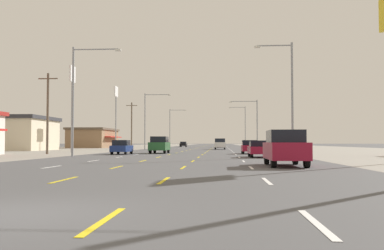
% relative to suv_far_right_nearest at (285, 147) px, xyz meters
% --- Properties ---
extents(ground_plane, '(572.00, 572.00, 0.00)m').
position_rel_suv_far_right_nearest_xyz_m(ground_plane, '(-7.25, 49.62, -1.03)').
color(ground_plane, '#4C4C4F').
extents(lot_apron_left, '(28.00, 440.00, 0.01)m').
position_rel_suv_far_right_nearest_xyz_m(lot_apron_left, '(-32.00, 49.62, -1.02)').
color(lot_apron_left, gray).
rests_on(lot_apron_left, ground).
extents(lot_apron_right, '(28.00, 440.00, 0.01)m').
position_rel_suv_far_right_nearest_xyz_m(lot_apron_right, '(17.50, 49.62, -1.02)').
color(lot_apron_right, gray).
rests_on(lot_apron_right, ground).
extents(lane_markings, '(10.64, 227.60, 0.01)m').
position_rel_suv_far_right_nearest_xyz_m(lane_markings, '(-7.25, 88.12, -1.02)').
color(lane_markings, white).
rests_on(lane_markings, ground).
extents(signal_span_wire, '(27.31, 0.53, 9.69)m').
position_rel_suv_far_right_nearest_xyz_m(signal_span_wire, '(-7.08, -6.49, 4.70)').
color(signal_span_wire, brown).
rests_on(signal_span_wire, ground).
extents(suv_far_right_nearest, '(1.98, 4.90, 1.98)m').
position_rel_suv_far_right_nearest_xyz_m(suv_far_right_nearest, '(0.00, 0.00, 0.00)').
color(suv_far_right_nearest, maroon).
rests_on(suv_far_right_nearest, ground).
extents(sedan_far_right_near, '(1.80, 4.50, 1.46)m').
position_rel_suv_far_right_nearest_xyz_m(sedan_far_right_near, '(-0.21, 13.75, -0.27)').
color(sedan_far_right_near, maroon).
rests_on(sedan_far_right_near, ground).
extents(hatchback_far_left_mid, '(1.72, 3.90, 1.54)m').
position_rel_suv_far_right_nearest_xyz_m(hatchback_far_left_mid, '(-14.29, 21.70, -0.24)').
color(hatchback_far_left_mid, navy).
rests_on(hatchback_far_left_mid, ground).
extents(hatchback_far_right_midfar, '(1.72, 3.90, 1.54)m').
position_rel_suv_far_right_nearest_xyz_m(hatchback_far_right_midfar, '(-0.34, 24.89, -0.24)').
color(hatchback_far_right_midfar, maroon).
rests_on(hatchback_far_right_midfar, ground).
extents(suv_inner_left_far, '(1.98, 4.90, 1.98)m').
position_rel_suv_far_right_nearest_xyz_m(suv_inner_left_far, '(-10.81, 26.23, 0.00)').
color(suv_inner_left_far, '#235B2D').
rests_on(suv_inner_left_far, ground).
extents(suv_inner_right_farther, '(1.98, 4.90, 1.98)m').
position_rel_suv_far_right_nearest_xyz_m(suv_inner_right_farther, '(-3.75, 54.50, 0.00)').
color(suv_inner_right_farther, white).
rests_on(suv_inner_right_farther, ground).
extents(suv_inner_right_farthest, '(1.98, 4.90, 1.98)m').
position_rel_suv_far_right_nearest_xyz_m(suv_inner_right_farthest, '(-3.52, 78.85, 0.00)').
color(suv_inner_right_farthest, maroon).
rests_on(suv_inner_right_farthest, ground).
extents(sedan_far_left_distant_a, '(1.80, 4.50, 1.46)m').
position_rel_suv_far_right_nearest_xyz_m(sedan_far_left_distant_a, '(-14.07, 95.19, -0.27)').
color(sedan_far_left_distant_a, black).
rests_on(sedan_far_left_distant_a, ground).
extents(storefront_left_row_1, '(14.50, 11.75, 5.45)m').
position_rel_suv_far_right_nearest_xyz_m(storefront_left_row_1, '(-38.48, 42.89, 1.73)').
color(storefront_left_row_1, beige).
rests_on(storefront_left_row_1, ground).
extents(storefront_left_row_2, '(9.95, 15.63, 4.56)m').
position_rel_suv_far_right_nearest_xyz_m(storefront_left_row_2, '(-33.75, 75.50, 1.28)').
color(storefront_left_row_2, '#8C6B4C').
rests_on(storefront_left_row_2, ground).
extents(pole_sign_left_row_1, '(0.24, 1.79, 11.32)m').
position_rel_suv_far_right_nearest_xyz_m(pole_sign_left_row_1, '(-22.99, 30.52, 7.38)').
color(pole_sign_left_row_1, gray).
rests_on(pole_sign_left_row_1, ground).
extents(pole_sign_left_row_2, '(0.24, 2.05, 11.23)m').
position_rel_suv_far_right_nearest_xyz_m(pole_sign_left_row_2, '(-22.16, 50.50, 7.40)').
color(pole_sign_left_row_2, gray).
rests_on(pole_sign_left_row_2, ground).
extents(streetlight_left_row_0, '(4.64, 0.26, 10.28)m').
position_rel_suv_far_right_nearest_xyz_m(streetlight_left_row_0, '(-16.92, 15.06, 4.95)').
color(streetlight_left_row_0, gray).
rests_on(streetlight_left_row_0, ground).
extents(streetlight_right_row_0, '(3.49, 0.26, 10.38)m').
position_rel_suv_far_right_nearest_xyz_m(streetlight_right_row_0, '(2.60, 15.06, 4.86)').
color(streetlight_right_row_0, gray).
rests_on(streetlight_right_row_0, ground).
extents(streetlight_left_row_1, '(4.84, 0.26, 10.22)m').
position_rel_suv_far_right_nearest_xyz_m(streetlight_left_row_1, '(-16.89, 52.98, 4.95)').
color(streetlight_left_row_1, gray).
rests_on(streetlight_left_row_1, ground).
extents(streetlight_right_row_1, '(5.06, 0.26, 8.89)m').
position_rel_suv_far_right_nearest_xyz_m(streetlight_right_row_1, '(2.29, 52.98, 4.28)').
color(streetlight_right_row_1, gray).
rests_on(streetlight_right_row_1, ground).
extents(streetlight_left_row_2, '(4.59, 0.26, 10.24)m').
position_rel_suv_far_right_nearest_xyz_m(streetlight_left_row_2, '(-16.93, 90.89, 4.93)').
color(streetlight_left_row_2, gray).
rests_on(streetlight_left_row_2, ground).
extents(streetlight_right_row_2, '(4.56, 0.26, 10.90)m').
position_rel_suv_far_right_nearest_xyz_m(streetlight_right_row_2, '(2.46, 90.89, 5.27)').
color(streetlight_right_row_2, gray).
rests_on(streetlight_right_row_2, ground).
extents(utility_pole_left_row_0, '(2.20, 0.26, 8.99)m').
position_rel_suv_far_right_nearest_xyz_m(utility_pole_left_row_0, '(-22.75, 22.12, 3.66)').
color(utility_pole_left_row_0, brown).
rests_on(utility_pole_left_row_0, ground).
extents(utility_pole_left_row_1, '(2.20, 0.26, 9.17)m').
position_rel_suv_far_right_nearest_xyz_m(utility_pole_left_row_1, '(-21.22, 59.45, 3.75)').
color(utility_pole_left_row_1, brown).
rests_on(utility_pole_left_row_1, ground).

